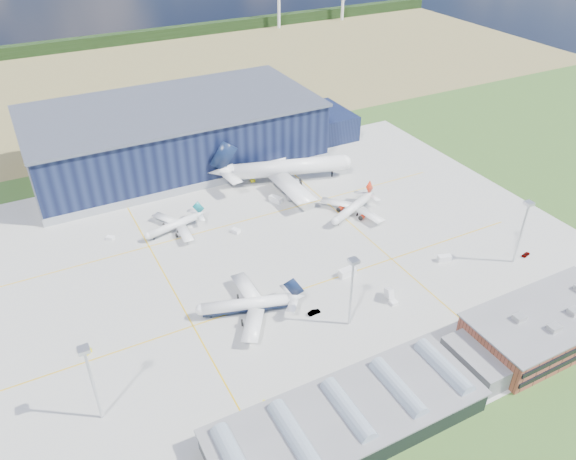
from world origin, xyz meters
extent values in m
plane|color=#2B4F1D|center=(0.00, 0.00, 0.00)|extent=(600.00, 600.00, 0.00)
cube|color=#A8A8A3|center=(0.00, 10.00, 0.03)|extent=(220.00, 160.00, 0.06)
cube|color=#EAB50C|center=(0.00, -10.00, 0.07)|extent=(180.00, 0.40, 0.02)
cube|color=#EAB50C|center=(0.00, 35.00, 0.07)|extent=(180.00, 0.40, 0.02)
cube|color=#EAB50C|center=(-30.00, 10.00, 0.07)|extent=(0.40, 120.00, 0.02)
cube|color=#EAB50C|center=(40.00, 10.00, 0.07)|extent=(0.40, 120.00, 0.02)
cube|color=olive|center=(0.00, 220.00, 0.00)|extent=(600.00, 220.00, 0.01)
cube|color=black|center=(0.00, 300.00, 4.00)|extent=(600.00, 8.00, 8.00)
cube|color=black|center=(0.00, 95.00, 12.50)|extent=(120.00, 60.00, 25.00)
cube|color=#8F949C|center=(0.00, 95.00, 1.60)|extent=(121.00, 61.00, 3.20)
cube|color=#525868|center=(0.00, 95.00, 25.50)|extent=(122.00, 62.00, 1.20)
cube|color=black|center=(72.00, 90.00, 6.00)|extent=(24.00, 30.00, 12.00)
cube|color=brown|center=(55.00, -60.00, 4.50)|extent=(45.00, 22.00, 9.00)
cube|color=slate|center=(55.00, -60.00, 9.20)|extent=(46.00, 23.00, 0.50)
cube|color=black|center=(55.00, -48.80, 3.00)|extent=(44.00, 0.40, 1.40)
cube|color=black|center=(55.00, -48.80, 6.50)|extent=(44.00, 0.40, 1.40)
cube|color=beige|center=(45.00, -58.00, 10.10)|extent=(3.20, 2.60, 1.60)
cube|color=beige|center=(60.00, -63.00, 10.10)|extent=(3.20, 2.60, 1.60)
cube|color=beige|center=(50.00, -65.00, 10.10)|extent=(3.20, 2.60, 1.60)
cube|color=black|center=(-10.00, -60.00, 3.00)|extent=(65.00, 22.00, 6.00)
cube|color=slate|center=(-10.00, -60.00, 6.20)|extent=(66.00, 23.00, 0.50)
cube|color=slate|center=(30.00, -60.00, 3.00)|extent=(10.00, 18.00, 6.00)
cylinder|color=#96A7B9|center=(-24.00, -60.00, 6.40)|extent=(4.40, 18.00, 4.40)
cylinder|color=#96A7B9|center=(-10.00, -60.00, 6.40)|extent=(4.40, 18.00, 4.40)
cylinder|color=#96A7B9|center=(4.00, -60.00, 6.40)|extent=(4.40, 18.00, 4.40)
cylinder|color=#96A7B9|center=(18.00, -60.00, 6.40)|extent=(4.40, 18.00, 4.40)
cylinder|color=silver|center=(-60.00, -30.00, 11.00)|extent=(0.70, 0.70, 22.00)
cube|color=silver|center=(-60.00, -30.00, 22.50)|extent=(2.60, 2.60, 1.00)
cylinder|color=silver|center=(10.00, -30.00, 11.00)|extent=(0.70, 0.70, 22.00)
cube|color=silver|center=(10.00, -30.00, 22.50)|extent=(2.60, 2.60, 1.00)
cylinder|color=silver|center=(75.00, -30.00, 11.00)|extent=(0.70, 0.70, 22.00)
cube|color=silver|center=(75.00, -30.00, 22.50)|extent=(2.60, 2.60, 1.00)
cube|color=#FFF016|center=(-59.32, -6.17, 0.66)|extent=(3.33, 3.68, 1.31)
cube|color=#FFF016|center=(-24.39, -46.00, 0.69)|extent=(3.76, 3.77, 1.38)
cube|color=white|center=(22.01, -10.47, 1.25)|extent=(5.88, 2.85, 2.50)
cube|color=white|center=(0.17, 29.34, 0.68)|extent=(3.22, 3.74, 1.37)
cube|color=white|center=(22.62, 42.02, 1.18)|extent=(4.46, 5.67, 2.36)
cube|color=#FFF016|center=(21.72, 62.00, 0.63)|extent=(2.33, 3.19, 1.26)
cube|color=white|center=(-40.80, 45.72, 0.60)|extent=(3.32, 3.24, 1.21)
cube|color=white|center=(54.90, -18.90, 1.06)|extent=(4.85, 3.42, 2.11)
cube|color=white|center=(26.75, -26.30, 1.41)|extent=(3.00, 4.74, 2.83)
imported|color=#99999E|center=(81.26, -29.50, 0.61)|extent=(3.84, 2.26, 1.23)
imported|color=#99999E|center=(3.32, -21.64, 0.65)|extent=(4.00, 1.54, 1.30)
camera|label=1|loc=(-61.39, -128.38, 110.93)|focal=35.00mm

